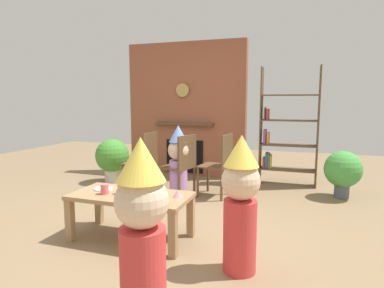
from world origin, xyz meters
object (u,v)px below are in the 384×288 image
paper_cup_near_right (121,189)px  potted_plant_tall (343,170)px  child_by_the_chairs (178,161)px  potted_plant_short (112,157)px  bookshelf (284,133)px  dining_chair_middle (182,163)px  birthday_cake_slice (178,194)px  paper_cup_center (105,189)px  child_with_cone_hat (142,229)px  dining_chair_left (145,159)px  paper_cup_near_left (134,189)px  dining_chair_right (221,162)px  paper_plate_rear (147,198)px  paper_plate_front (104,189)px  child_in_pink (240,201)px  coffee_table (131,201)px

paper_cup_near_right → potted_plant_tall: (2.23, 2.18, -0.11)m
child_by_the_chairs → potted_plant_short: 1.50m
bookshelf → dining_chair_middle: size_ratio=2.11×
birthday_cake_slice → potted_plant_short: size_ratio=0.14×
potted_plant_tall → potted_plant_short: potted_plant_short is taller
paper_cup_near_right → paper_cup_center: size_ratio=1.07×
paper_cup_near_right → dining_chair_middle: dining_chair_middle is taller
bookshelf → child_with_cone_hat: bookshelf is taller
dining_chair_left → potted_plant_short: (-0.79, 0.37, -0.09)m
paper_cup_near_left → dining_chair_right: 1.71m
paper_plate_rear → paper_cup_center: bearing=177.6°
child_with_cone_hat → paper_plate_front: bearing=9.7°
paper_plate_front → child_in_pink: bearing=-12.9°
bookshelf → potted_plant_tall: (0.84, -0.52, -0.46)m
coffee_table → paper_plate_front: bearing=169.8°
paper_cup_near_left → child_by_the_chairs: (-0.05, 1.33, 0.05)m
bookshelf → paper_cup_near_right: size_ratio=18.07×
paper_cup_near_right → birthday_cake_slice: size_ratio=1.05×
bookshelf → dining_chair_middle: bearing=-135.1°
paper_cup_near_left → child_with_cone_hat: size_ratio=0.08×
paper_plate_rear → dining_chair_right: 1.78m
child_with_cone_hat → paper_cup_near_left: bearing=-1.4°
paper_plate_rear → child_with_cone_hat: 1.11m
paper_cup_center → child_with_cone_hat: bearing=-47.2°
bookshelf → child_with_cone_hat: size_ratio=1.64×
coffee_table → paper_cup_near_left: 0.12m
paper_plate_rear → potted_plant_short: bearing=129.4°
dining_chair_middle → potted_plant_tall: bearing=-144.4°
potted_plant_tall → paper_plate_rear: bearing=-130.3°
paper_plate_front → dining_chair_left: 1.49m
paper_cup_center → child_by_the_chairs: bearing=81.1°
child_by_the_chairs → coffee_table: bearing=0.0°
paper_cup_near_left → bookshelf: bearing=64.5°
paper_cup_center → paper_plate_rear: paper_cup_center is taller
dining_chair_right → potted_plant_tall: dining_chair_right is taller
birthday_cake_slice → potted_plant_short: (-1.89, 1.85, -0.07)m
birthday_cake_slice → child_by_the_chairs: bearing=110.9°
child_by_the_chairs → dining_chair_middle: size_ratio=1.15×
birthday_cake_slice → dining_chair_middle: size_ratio=0.11×
child_by_the_chairs → dining_chair_middle: child_by_the_chairs is taller
paper_cup_center → dining_chair_middle: 1.50m
dining_chair_right → potted_plant_short: bearing=0.9°
bookshelf → potted_plant_short: (-2.72, -0.78, -0.43)m
coffee_table → paper_cup_near_right: paper_cup_near_right is taller
child_with_cone_hat → child_in_pink: bearing=-60.5°
birthday_cake_slice → dining_chair_middle: bearing=109.0°
paper_cup_center → dining_chair_left: size_ratio=0.11×
child_with_cone_hat → potted_plant_short: child_with_cone_hat is taller
birthday_cake_slice → dining_chair_left: size_ratio=0.11×
paper_cup_near_right → potted_plant_tall: potted_plant_tall is taller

